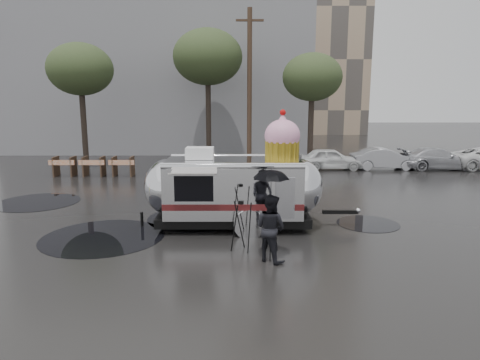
{
  "coord_description": "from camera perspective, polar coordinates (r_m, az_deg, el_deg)",
  "views": [
    {
      "loc": [
        1.82,
        -11.64,
        3.9
      ],
      "look_at": [
        1.88,
        1.14,
        1.47
      ],
      "focal_mm": 32.0,
      "sensor_mm": 36.0,
      "label": 1
    }
  ],
  "objects": [
    {
      "name": "tree_right",
      "position": [
        25.02,
        9.6,
        13.29
      ],
      "size": [
        3.36,
        3.36,
        6.42
      ],
      "color": "#382D26",
      "rests_on": "ground"
    },
    {
      "name": "tree_left",
      "position": [
        26.22,
        -20.53,
        13.59
      ],
      "size": [
        3.64,
        3.64,
        6.95
      ],
      "color": "#382D26",
      "rests_on": "ground"
    },
    {
      "name": "parked_cars",
      "position": [
        25.85,
        22.42,
        2.9
      ],
      "size": [
        13.2,
        1.9,
        1.5
      ],
      "color": "silver",
      "rests_on": "ground"
    },
    {
      "name": "puddles",
      "position": [
        15.19,
        -8.7,
        -4.21
      ],
      "size": [
        14.36,
        9.09,
        0.01
      ],
      "color": "black",
      "rests_on": "ground"
    },
    {
      "name": "ground",
      "position": [
        12.41,
        -8.77,
        -7.67
      ],
      "size": [
        120.0,
        120.0,
        0.0
      ],
      "primitive_type": "plane",
      "color": "black",
      "rests_on": "ground"
    },
    {
      "name": "barricade_row",
      "position": [
        23.08,
        -18.91,
        1.79
      ],
      "size": [
        4.3,
        0.8,
        1.0
      ],
      "color": "#473323",
      "rests_on": "ground"
    },
    {
      "name": "airstream_trailer",
      "position": [
        13.04,
        -0.5,
        -0.78
      ],
      "size": [
        6.81,
        2.58,
        3.67
      ],
      "rotation": [
        0.0,
        0.0,
        -0.0
      ],
      "color": "silver",
      "rests_on": "ground"
    },
    {
      "name": "tripod",
      "position": [
        11.08,
        0.15,
        -5.64
      ],
      "size": [
        0.55,
        0.53,
        1.35
      ],
      "rotation": [
        0.0,
        0.0,
        -0.34
      ],
      "color": "black",
      "rests_on": "ground"
    },
    {
      "name": "grey_building",
      "position": [
        36.21,
        -9.85,
        14.75
      ],
      "size": [
        22.0,
        12.0,
        13.0
      ],
      "primitive_type": "cube",
      "color": "slate",
      "rests_on": "ground"
    },
    {
      "name": "person_right",
      "position": [
        10.42,
        4.09,
        -6.39
      ],
      "size": [
        0.89,
        0.86,
        1.66
      ],
      "primitive_type": "imported",
      "rotation": [
        0.0,
        0.0,
        2.42
      ],
      "color": "black",
      "rests_on": "ground"
    },
    {
      "name": "umbrella_black",
      "position": [
        10.15,
        4.17,
        -0.52
      ],
      "size": [
        1.08,
        1.08,
        2.29
      ],
      "color": "black",
      "rests_on": "ground"
    },
    {
      "name": "utility_pole",
      "position": [
        25.66,
        1.27,
        12.39
      ],
      "size": [
        1.6,
        0.28,
        9.0
      ],
      "color": "#473323",
      "rests_on": "ground"
    },
    {
      "name": "tree_mid",
      "position": [
        26.81,
        -4.34,
        15.98
      ],
      "size": [
        4.2,
        4.2,
        8.03
      ],
      "color": "#382D26",
      "rests_on": "ground"
    }
  ]
}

